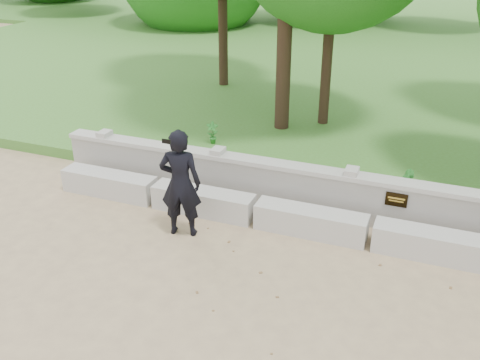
# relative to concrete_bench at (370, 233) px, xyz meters

# --- Properties ---
(ground) EXTENTS (80.00, 80.00, 0.00)m
(ground) POSITION_rel_concrete_bench_xyz_m (-0.00, -1.90, -0.22)
(ground) COLOR tan
(ground) RESTS_ON ground
(lawn) EXTENTS (40.00, 22.00, 0.25)m
(lawn) POSITION_rel_concrete_bench_xyz_m (-0.00, 12.10, -0.10)
(lawn) COLOR #3F6B22
(lawn) RESTS_ON ground
(concrete_bench) EXTENTS (11.90, 0.45, 0.45)m
(concrete_bench) POSITION_rel_concrete_bench_xyz_m (0.00, 0.00, 0.00)
(concrete_bench) COLOR #ACA9A2
(concrete_bench) RESTS_ON ground
(parapet_wall) EXTENTS (12.50, 0.35, 0.90)m
(parapet_wall) POSITION_rel_concrete_bench_xyz_m (0.00, 0.70, 0.24)
(parapet_wall) COLOR #A29F99
(parapet_wall) RESTS_ON ground
(man_main) EXTENTS (0.77, 0.70, 1.87)m
(man_main) POSITION_rel_concrete_bench_xyz_m (-3.02, -0.77, 0.71)
(man_main) COLOR black
(man_main) RESTS_ON ground
(shrub_a) EXTENTS (0.32, 0.28, 0.52)m
(shrub_a) POSITION_rel_concrete_bench_xyz_m (-3.98, 2.63, 0.28)
(shrub_a) COLOR #2A7A29
(shrub_a) RESTS_ON lawn
(shrub_b) EXTENTS (0.28, 0.34, 0.56)m
(shrub_b) POSITION_rel_concrete_bench_xyz_m (0.37, 1.42, 0.30)
(shrub_b) COLOR #2A7A29
(shrub_b) RESTS_ON lawn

